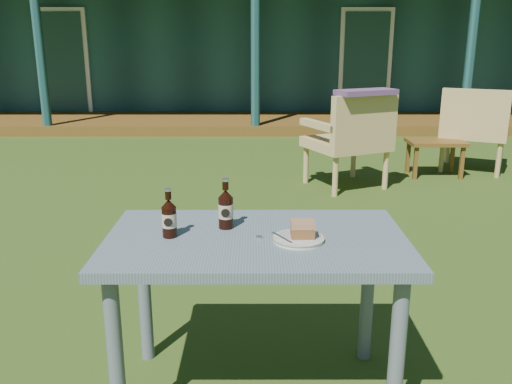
{
  "coord_description": "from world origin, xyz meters",
  "views": [
    {
      "loc": [
        -0.0,
        -3.62,
        1.48
      ],
      "look_at": [
        0.0,
        -1.3,
        0.82
      ],
      "focal_mm": 38.0,
      "sensor_mm": 36.0,
      "label": 1
    }
  ],
  "objects_px": {
    "cola_bottle_near": "(226,208)",
    "armchair_right": "(474,125)",
    "cake_slice": "(303,229)",
    "cola_bottle_far": "(169,218)",
    "armchair_left": "(352,136)",
    "side_table": "(436,146)",
    "plate": "(298,239)",
    "cafe_table": "(256,260)"
  },
  "relations": [
    {
      "from": "armchair_right",
      "to": "cola_bottle_near",
      "type": "bearing_deg",
      "value": -123.41
    },
    {
      "from": "cake_slice",
      "to": "cola_bottle_far",
      "type": "distance_m",
      "value": 0.53
    },
    {
      "from": "side_table",
      "to": "cola_bottle_far",
      "type": "bearing_deg",
      "value": -121.3
    },
    {
      "from": "cafe_table",
      "to": "armchair_left",
      "type": "height_order",
      "value": "armchair_left"
    },
    {
      "from": "cafe_table",
      "to": "armchair_left",
      "type": "distance_m",
      "value": 3.45
    },
    {
      "from": "armchair_right",
      "to": "cake_slice",
      "type": "bearing_deg",
      "value": -119.34
    },
    {
      "from": "side_table",
      "to": "plate",
      "type": "bearing_deg",
      "value": -115.14
    },
    {
      "from": "cafe_table",
      "to": "armchair_right",
      "type": "distance_m",
      "value": 4.73
    },
    {
      "from": "cola_bottle_near",
      "to": "armchair_right",
      "type": "relative_size",
      "value": 0.22
    },
    {
      "from": "cake_slice",
      "to": "armchair_left",
      "type": "relative_size",
      "value": 0.1
    },
    {
      "from": "armchair_left",
      "to": "cola_bottle_far",
      "type": "bearing_deg",
      "value": -111.51
    },
    {
      "from": "cake_slice",
      "to": "cola_bottle_near",
      "type": "relative_size",
      "value": 0.44
    },
    {
      "from": "plate",
      "to": "cola_bottle_far",
      "type": "height_order",
      "value": "cola_bottle_far"
    },
    {
      "from": "cake_slice",
      "to": "armchair_left",
      "type": "xyz_separation_m",
      "value": [
        0.78,
        3.35,
        -0.22
      ]
    },
    {
      "from": "armchair_left",
      "to": "side_table",
      "type": "relative_size",
      "value": 1.61
    },
    {
      "from": "cola_bottle_near",
      "to": "cake_slice",
      "type": "bearing_deg",
      "value": -24.03
    },
    {
      "from": "cola_bottle_near",
      "to": "armchair_right",
      "type": "xyz_separation_m",
      "value": [
        2.59,
        3.93,
        -0.27
      ]
    },
    {
      "from": "cafe_table",
      "to": "plate",
      "type": "bearing_deg",
      "value": -14.55
    },
    {
      "from": "plate",
      "to": "cola_bottle_near",
      "type": "height_order",
      "value": "cola_bottle_near"
    },
    {
      "from": "cola_bottle_far",
      "to": "armchair_left",
      "type": "relative_size",
      "value": 0.21
    },
    {
      "from": "armchair_right",
      "to": "armchair_left",
      "type": "bearing_deg",
      "value": -154.46
    },
    {
      "from": "cola_bottle_near",
      "to": "armchair_right",
      "type": "distance_m",
      "value": 4.71
    },
    {
      "from": "cafe_table",
      "to": "armchair_right",
      "type": "relative_size",
      "value": 1.26
    },
    {
      "from": "cafe_table",
      "to": "cola_bottle_near",
      "type": "distance_m",
      "value": 0.25
    },
    {
      "from": "cola_bottle_far",
      "to": "plate",
      "type": "bearing_deg",
      "value": -5.07
    },
    {
      "from": "cola_bottle_far",
      "to": "side_table",
      "type": "bearing_deg",
      "value": 58.7
    },
    {
      "from": "cake_slice",
      "to": "side_table",
      "type": "xyz_separation_m",
      "value": [
        1.8,
        3.85,
        -0.42
      ]
    },
    {
      "from": "cafe_table",
      "to": "plate",
      "type": "height_order",
      "value": "plate"
    },
    {
      "from": "cake_slice",
      "to": "cola_bottle_far",
      "type": "xyz_separation_m",
      "value": [
        -0.53,
        0.03,
        0.03
      ]
    },
    {
      "from": "plate",
      "to": "cola_bottle_far",
      "type": "xyz_separation_m",
      "value": [
        -0.51,
        0.05,
        0.07
      ]
    },
    {
      "from": "plate",
      "to": "armchair_right",
      "type": "relative_size",
      "value": 0.21
    },
    {
      "from": "cafe_table",
      "to": "cake_slice",
      "type": "height_order",
      "value": "cake_slice"
    },
    {
      "from": "plate",
      "to": "armchair_right",
      "type": "bearing_deg",
      "value": 60.56
    },
    {
      "from": "armchair_right",
      "to": "cafe_table",
      "type": "bearing_deg",
      "value": -121.44
    },
    {
      "from": "plate",
      "to": "cake_slice",
      "type": "xyz_separation_m",
      "value": [
        0.02,
        0.01,
        0.04
      ]
    },
    {
      "from": "side_table",
      "to": "cake_slice",
      "type": "bearing_deg",
      "value": -115.01
    },
    {
      "from": "cake_slice",
      "to": "cola_bottle_far",
      "type": "height_order",
      "value": "cola_bottle_far"
    },
    {
      "from": "cake_slice",
      "to": "cola_bottle_near",
      "type": "height_order",
      "value": "cola_bottle_near"
    },
    {
      "from": "armchair_right",
      "to": "side_table",
      "type": "xyz_separation_m",
      "value": [
        -0.49,
        -0.21,
        -0.19
      ]
    },
    {
      "from": "armchair_right",
      "to": "cola_bottle_far",
      "type": "bearing_deg",
      "value": -124.87
    },
    {
      "from": "plate",
      "to": "cake_slice",
      "type": "height_order",
      "value": "cake_slice"
    },
    {
      "from": "cafe_table",
      "to": "plate",
      "type": "xyz_separation_m",
      "value": [
        0.17,
        -0.04,
        0.11
      ]
    }
  ]
}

